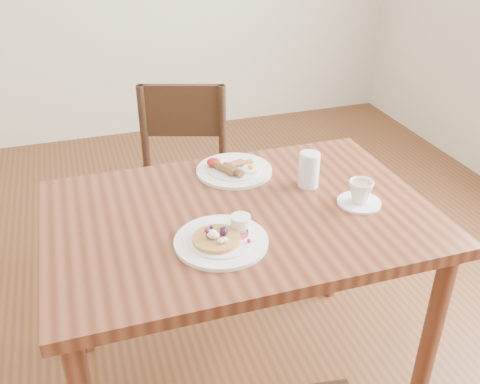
{
  "coord_description": "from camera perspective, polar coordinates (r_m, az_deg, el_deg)",
  "views": [
    {
      "loc": [
        -0.44,
        -1.35,
        1.63
      ],
      "look_at": [
        0.0,
        0.0,
        0.82
      ],
      "focal_mm": 40.0,
      "sensor_mm": 36.0,
      "label": 1
    }
  ],
  "objects": [
    {
      "name": "chair_far",
      "position": [
        2.43,
        -6.16,
        1.6
      ],
      "size": [
        0.53,
        0.53,
        0.88
      ],
      "rotation": [
        0.0,
        0.0,
        2.82
      ],
      "color": "#342013",
      "rests_on": "ground"
    },
    {
      "name": "pancake_plate",
      "position": [
        1.53,
        -1.87,
        -4.96
      ],
      "size": [
        0.27,
        0.27,
        0.06
      ],
      "color": "white",
      "rests_on": "dining_table"
    },
    {
      "name": "water_glass",
      "position": [
        1.81,
        7.36,
        2.37
      ],
      "size": [
        0.07,
        0.07,
        0.12
      ],
      "primitive_type": "cylinder",
      "color": "silver",
      "rests_on": "dining_table"
    },
    {
      "name": "breakfast_plate",
      "position": [
        1.9,
        -0.74,
        2.42
      ],
      "size": [
        0.27,
        0.27,
        0.04
      ],
      "color": "white",
      "rests_on": "dining_table"
    },
    {
      "name": "teacup_saucer",
      "position": [
        1.74,
        12.69,
        -0.21
      ],
      "size": [
        0.14,
        0.14,
        0.08
      ],
      "color": "white",
      "rests_on": "dining_table"
    },
    {
      "name": "dining_table",
      "position": [
        1.73,
        0.0,
        -4.86
      ],
      "size": [
        1.2,
        0.8,
        0.75
      ],
      "color": "brown",
      "rests_on": "ground"
    },
    {
      "name": "ground",
      "position": [
        2.17,
        0.0,
        -19.17
      ],
      "size": [
        5.0,
        5.0,
        0.0
      ],
      "primitive_type": "plane",
      "color": "#502E16",
      "rests_on": "ground"
    }
  ]
}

